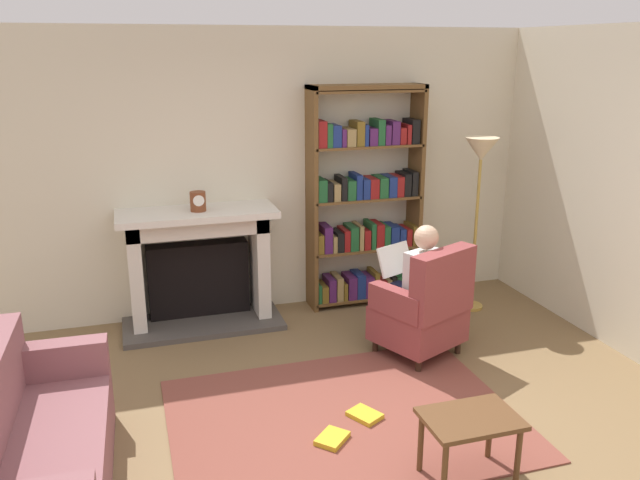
{
  "coord_description": "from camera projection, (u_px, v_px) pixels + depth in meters",
  "views": [
    {
      "loc": [
        -1.33,
        -3.47,
        2.51
      ],
      "look_at": [
        0.1,
        1.2,
        1.05
      ],
      "focal_mm": 36.31,
      "sensor_mm": 36.0,
      "label": 1
    }
  ],
  "objects": [
    {
      "name": "armchair_reading",
      "position": [
        425.0,
        309.0,
        5.37
      ],
      "size": [
        0.84,
        0.83,
        0.97
      ],
      "rotation": [
        0.0,
        0.0,
        3.56
      ],
      "color": "#331E14",
      "rests_on": "ground"
    },
    {
      "name": "mantel_clock",
      "position": [
        198.0,
        201.0,
        5.74
      ],
      "size": [
        0.14,
        0.14,
        0.17
      ],
      "color": "brown",
      "rests_on": "fireplace"
    },
    {
      "name": "sofa_floral",
      "position": [
        30.0,
        455.0,
        3.62
      ],
      "size": [
        0.76,
        1.72,
        0.85
      ],
      "rotation": [
        0.0,
        0.0,
        1.55
      ],
      "color": "#895459",
      "rests_on": "ground"
    },
    {
      "name": "ground",
      "position": [
        359.0,
        443.0,
        4.27
      ],
      "size": [
        14.0,
        14.0,
        0.0
      ],
      "primitive_type": "plane",
      "color": "brown"
    },
    {
      "name": "seated_reader",
      "position": [
        415.0,
        283.0,
        5.4
      ],
      "size": [
        0.51,
        0.6,
        1.14
      ],
      "rotation": [
        0.0,
        0.0,
        3.56
      ],
      "color": "silver",
      "rests_on": "ground"
    },
    {
      "name": "side_wall_right",
      "position": [
        591.0,
        183.0,
        5.78
      ],
      "size": [
        0.1,
        5.2,
        2.7
      ],
      "primitive_type": "cube",
      "color": "beige",
      "rests_on": "ground"
    },
    {
      "name": "scattered_books",
      "position": [
        349.0,
        426.0,
        4.41
      ],
      "size": [
        0.57,
        0.48,
        0.04
      ],
      "color": "gold",
      "rests_on": "area_rug"
    },
    {
      "name": "fireplace",
      "position": [
        199.0,
        263.0,
        6.01
      ],
      "size": [
        1.46,
        0.64,
        1.11
      ],
      "color": "#4C4742",
      "rests_on": "ground"
    },
    {
      "name": "side_table",
      "position": [
        470.0,
        427.0,
        3.81
      ],
      "size": [
        0.56,
        0.39,
        0.43
      ],
      "color": "brown",
      "rests_on": "ground"
    },
    {
      "name": "floor_lamp",
      "position": [
        480.0,
        165.0,
        6.09
      ],
      "size": [
        0.32,
        0.32,
        1.71
      ],
      "color": "#B7933F",
      "rests_on": "ground"
    },
    {
      "name": "back_wall",
      "position": [
        269.0,
        173.0,
        6.23
      ],
      "size": [
        5.6,
        0.1,
        2.7
      ],
      "primitive_type": "cube",
      "color": "beige",
      "rests_on": "ground"
    },
    {
      "name": "area_rug",
      "position": [
        344.0,
        418.0,
        4.55
      ],
      "size": [
        2.4,
        1.8,
        0.01
      ],
      "primitive_type": "cube",
      "color": "brown",
      "rests_on": "ground"
    },
    {
      "name": "bookshelf",
      "position": [
        365.0,
        203.0,
        6.37
      ],
      "size": [
        1.13,
        0.32,
        2.18
      ],
      "color": "brown",
      "rests_on": "ground"
    }
  ]
}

